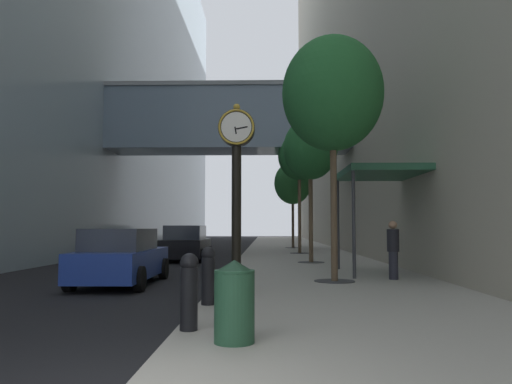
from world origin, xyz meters
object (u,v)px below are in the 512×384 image
(bollard_second, at_px, (208,274))
(street_tree_far, at_px, (293,183))
(car_blue_near, at_px, (121,257))
(car_black_far, at_px, (186,244))
(trash_bin, at_px, (234,300))
(pedestrian_walking, at_px, (393,248))
(street_clock, at_px, (236,188))
(bollard_nearest, at_px, (189,290))
(street_tree_mid_near, at_px, (310,150))
(street_tree_mid_far, at_px, (299,156))
(street_tree_near, at_px, (333,94))
(car_red_mid, at_px, (182,237))

(bollard_second, relative_size, street_tree_far, 0.18)
(car_blue_near, height_order, car_black_far, car_black_far)
(trash_bin, bearing_deg, pedestrian_walking, 62.94)
(bollard_second, bearing_deg, car_black_far, 100.86)
(street_clock, relative_size, street_tree_far, 0.71)
(trash_bin, relative_size, car_black_far, 0.24)
(street_tree_far, bearing_deg, trash_bin, -94.45)
(bollard_nearest, distance_m, pedestrian_walking, 8.43)
(car_blue_near, bearing_deg, bollard_second, -56.11)
(pedestrian_walking, xyz_separation_m, car_blue_near, (-7.61, -0.29, -0.24))
(street_tree_mid_near, xyz_separation_m, street_tree_mid_far, (0.00, 7.20, 0.73))
(bollard_nearest, relative_size, street_tree_mid_far, 0.16)
(bollard_second, xyz_separation_m, car_blue_near, (-2.94, 4.37, 0.05))
(bollard_second, distance_m, pedestrian_walking, 6.61)
(street_tree_near, relative_size, car_black_far, 1.55)
(street_clock, xyz_separation_m, car_black_far, (-3.13, 12.30, -1.69))
(pedestrian_walking, bearing_deg, car_blue_near, -177.81)
(bollard_second, height_order, pedestrian_walking, pedestrian_walking)
(car_blue_near, xyz_separation_m, car_red_mid, (-2.56, 24.95, 0.06))
(street_tree_near, bearing_deg, street_clock, -137.26)
(street_clock, distance_m, street_tree_far, 24.17)
(street_tree_mid_far, xyz_separation_m, car_blue_near, (-5.88, -14.15, -4.81))
(bollard_nearest, bearing_deg, street_tree_mid_near, 77.84)
(street_tree_mid_near, distance_m, car_black_far, 7.48)
(bollard_second, height_order, car_red_mid, car_red_mid)
(street_tree_near, height_order, street_tree_mid_near, street_tree_near)
(street_tree_mid_far, relative_size, street_tree_far, 1.13)
(street_tree_mid_far, bearing_deg, bollard_nearest, -98.03)
(street_tree_mid_near, xyz_separation_m, trash_bin, (-2.24, -14.43, -4.17))
(street_tree_near, bearing_deg, street_tree_mid_near, 90.00)
(bollard_second, distance_m, street_tree_mid_far, 19.38)
(street_clock, height_order, car_blue_near, street_clock)
(street_clock, relative_size, street_tree_near, 0.64)
(bollard_second, bearing_deg, trash_bin, -77.26)
(street_clock, bearing_deg, car_blue_near, 142.49)
(car_blue_near, bearing_deg, pedestrian_walking, 2.19)
(street_clock, xyz_separation_m, street_tree_mid_near, (2.52, 9.53, 2.34))
(street_clock, bearing_deg, bollard_second, -103.39)
(bollard_nearest, height_order, street_tree_mid_far, street_tree_mid_far)
(trash_bin, bearing_deg, car_blue_near, 115.95)
(bollard_second, relative_size, car_red_mid, 0.24)
(bollard_second, xyz_separation_m, trash_bin, (0.70, -3.11, -0.04))
(street_tree_mid_far, bearing_deg, street_tree_far, 90.00)
(street_tree_mid_far, bearing_deg, street_tree_mid_near, -90.00)
(street_tree_near, distance_m, trash_bin, 8.85)
(street_clock, relative_size, car_blue_near, 0.96)
(pedestrian_walking, height_order, car_red_mid, pedestrian_walking)
(bollard_nearest, xyz_separation_m, street_tree_mid_near, (2.94, 13.67, 4.13))
(street_tree_far, relative_size, car_red_mid, 1.35)
(bollard_nearest, xyz_separation_m, street_tree_near, (2.94, 6.47, 4.57))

